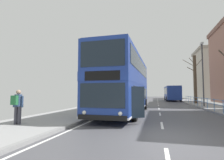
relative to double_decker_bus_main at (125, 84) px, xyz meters
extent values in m
cube|color=#48484D|center=(2.66, -7.08, -2.39)|extent=(8.40, 140.00, 0.06)
cube|color=silver|center=(2.66, -4.48, -2.35)|extent=(0.12, 2.00, 0.00)
cube|color=silver|center=(2.66, 0.32, -2.35)|extent=(0.12, 2.00, 0.00)
cube|color=silver|center=(2.66, 5.12, -2.35)|extent=(0.12, 2.00, 0.00)
cube|color=silver|center=(2.66, 9.92, -2.35)|extent=(0.12, 2.00, 0.00)
cube|color=silver|center=(2.66, 14.72, -2.35)|extent=(0.12, 2.00, 0.00)
cube|color=silver|center=(2.66, 19.52, -2.35)|extent=(0.12, 2.00, 0.00)
cube|color=silver|center=(2.66, 24.32, -2.35)|extent=(0.12, 2.00, 0.00)
cube|color=silver|center=(2.66, 29.12, -2.35)|extent=(0.12, 2.00, 0.00)
cube|color=silver|center=(2.66, 33.92, -2.35)|extent=(0.12, 2.00, 0.00)
cube|color=silver|center=(2.66, 38.72, -2.35)|extent=(0.12, 2.00, 0.00)
cube|color=silver|center=(2.66, 43.52, -2.35)|extent=(0.12, 2.00, 0.00)
cube|color=silver|center=(-1.29, -7.08, -2.35)|extent=(0.12, 133.00, 0.00)
cube|color=gray|center=(-1.64, -7.08, -2.29)|extent=(0.20, 140.00, 0.14)
cube|color=gray|center=(-3.74, -7.08, -2.29)|extent=(4.00, 140.00, 0.14)
cube|color=navy|center=(0.00, 0.02, -1.07)|extent=(2.85, 11.53, 1.87)
cube|color=navy|center=(0.00, 0.02, 0.11)|extent=(2.87, 11.59, 0.49)
cube|color=navy|center=(0.00, 0.02, 1.21)|extent=(2.85, 11.53, 1.71)
cube|color=navy|center=(0.00, 0.02, 2.11)|extent=(2.77, 11.19, 0.08)
cube|color=#19232D|center=(-0.13, -5.74, -0.85)|extent=(2.28, 0.08, 1.20)
cube|color=black|center=(-0.13, -5.74, 0.11)|extent=(1.82, 0.07, 0.47)
cube|color=#19232D|center=(-0.13, -5.74, 1.21)|extent=(2.28, 0.08, 1.30)
cube|color=black|center=(-0.13, -5.74, -1.91)|extent=(2.46, 0.14, 0.24)
cube|color=silver|center=(0.00, 0.02, -1.95)|extent=(2.88, 11.59, 0.10)
cube|color=#19232D|center=(1.31, 0.27, -0.81)|extent=(0.22, 8.95, 0.97)
cube|color=#19232D|center=(1.31, -0.01, 1.30)|extent=(0.26, 10.33, 1.03)
cube|color=#19232D|center=(-1.30, 0.33, -0.81)|extent=(0.22, 8.95, 0.97)
cube|color=#19232D|center=(-1.31, 0.05, 1.30)|extent=(0.26, 10.33, 1.03)
sphere|color=white|center=(0.77, -5.77, -1.69)|extent=(0.20, 0.20, 0.20)
sphere|color=white|center=(-1.04, -5.73, -1.69)|extent=(0.20, 0.20, 0.20)
cube|color=#19232D|center=(1.47, -4.71, -1.20)|extent=(0.69, 0.48, 1.61)
cube|color=black|center=(1.13, -4.40, -1.20)|extent=(0.12, 0.90, 1.61)
cylinder|color=black|center=(1.16, -3.55, -1.84)|extent=(0.32, 1.05, 1.04)
cylinder|color=black|center=(-1.33, -3.49, -1.84)|extent=(0.32, 1.05, 1.04)
cylinder|color=black|center=(1.33, 3.82, -1.84)|extent=(0.32, 1.05, 1.04)
cylinder|color=black|center=(-1.16, 3.88, -1.84)|extent=(0.32, 1.05, 1.04)
cube|color=navy|center=(5.53, 23.92, -0.74)|extent=(2.64, 9.49, 2.60)
cube|color=#19232D|center=(4.26, 23.90, -0.37)|extent=(0.12, 8.04, 1.25)
cube|color=#19232D|center=(6.80, 23.94, -0.37)|extent=(0.12, 8.04, 1.25)
cube|color=#19232D|center=(5.47, 28.66, -0.48)|extent=(2.17, 0.06, 1.56)
cylinder|color=black|center=(4.28, 26.63, -1.88)|extent=(0.29, 0.96, 0.96)
cylinder|color=black|center=(6.70, 26.66, -1.88)|extent=(0.29, 0.96, 0.96)
cylinder|color=black|center=(4.36, 20.98, -1.88)|extent=(0.29, 0.96, 0.96)
cylinder|color=black|center=(6.78, 21.01, -1.88)|extent=(0.29, 0.96, 0.96)
cylinder|color=#386BA8|center=(7.11, 0.57, -1.72)|extent=(0.05, 0.05, 0.99)
cylinder|color=#386BA8|center=(7.11, 2.61, -1.72)|extent=(0.05, 0.05, 0.99)
cylinder|color=#386BA8|center=(7.11, 4.66, -1.72)|extent=(0.05, 0.05, 0.99)
cylinder|color=#386BA8|center=(7.11, 6.71, -1.72)|extent=(0.05, 0.05, 0.99)
cylinder|color=#386BA8|center=(7.11, 8.75, -1.72)|extent=(0.05, 0.05, 0.99)
cylinder|color=#386BA8|center=(7.11, 10.80, -1.72)|extent=(0.05, 0.05, 0.99)
cylinder|color=#386BA8|center=(7.11, 12.84, -1.72)|extent=(0.05, 0.05, 0.99)
cylinder|color=#386BA8|center=(7.11, 14.89, -1.72)|extent=(0.05, 0.05, 0.99)
cylinder|color=#386BA8|center=(7.11, 16.93, -1.72)|extent=(0.05, 0.05, 0.99)
cylinder|color=#386BA8|center=(7.11, 3.64, -1.28)|extent=(0.04, 26.59, 0.04)
cylinder|color=#386BA8|center=(7.11, 3.64, -1.67)|extent=(0.04, 26.59, 0.04)
cylinder|color=#383842|center=(-4.14, -6.72, -1.77)|extent=(0.17, 0.17, 0.89)
cylinder|color=#383842|center=(-3.95, -6.70, -1.77)|extent=(0.17, 0.17, 0.89)
cylinder|color=navy|center=(-4.04, -6.71, -1.08)|extent=(0.37, 0.37, 0.57)
cylinder|color=navy|center=(-4.26, -6.73, -1.14)|extent=(0.11, 0.11, 0.54)
cylinder|color=navy|center=(-3.82, -6.69, -1.14)|extent=(0.11, 0.11, 0.54)
sphere|color=tan|center=(-4.04, -6.71, -0.69)|extent=(0.24, 0.24, 0.22)
cube|color=#236638|center=(-4.02, -6.97, -1.06)|extent=(0.29, 0.20, 0.43)
cylinder|color=#38383D|center=(7.60, 7.91, 1.31)|extent=(0.14, 0.14, 7.04)
cube|color=#B2B2AD|center=(7.60, 7.91, 4.95)|extent=(0.28, 0.60, 0.20)
cylinder|color=#4C3D2D|center=(7.88, 13.46, 1.23)|extent=(0.41, 0.41, 6.89)
cylinder|color=#4C3D2D|center=(7.10, 13.59, 3.62)|extent=(1.60, 0.32, 1.15)
cylinder|color=#4C3D2D|center=(7.51, 13.43, 3.88)|extent=(0.78, 0.13, 1.00)
cylinder|color=#4C3D2D|center=(7.44, 13.89, 2.75)|extent=(0.98, 0.97, 0.80)
cylinder|color=#4C3D2D|center=(8.21, 12.65, 3.40)|extent=(0.75, 1.67, 1.05)
cube|color=#B2A899|center=(19.98, 38.83, 4.03)|extent=(13.04, 10.79, 12.77)
cube|color=gray|center=(19.98, 38.83, 10.76)|extent=(13.56, 11.22, 0.70)
camera|label=1|loc=(2.41, -13.84, -0.72)|focal=28.17mm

